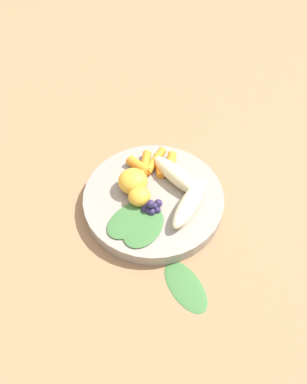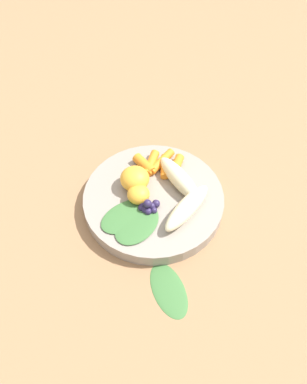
{
  "view_description": "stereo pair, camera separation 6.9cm",
  "coord_description": "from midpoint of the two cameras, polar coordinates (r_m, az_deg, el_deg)",
  "views": [
    {
      "loc": [
        -0.18,
        0.39,
        0.58
      ],
      "look_at": [
        0.0,
        0.0,
        0.04
      ],
      "focal_mm": 36.19,
      "sensor_mm": 36.0,
      "label": 1
    },
    {
      "loc": [
        -0.24,
        0.35,
        0.58
      ],
      "look_at": [
        0.0,
        0.0,
        0.04
      ],
      "focal_mm": 36.19,
      "sensor_mm": 36.0,
      "label": 2
    }
  ],
  "objects": [
    {
      "name": "kale_leaf_right",
      "position": [
        0.66,
        0.54,
        -4.98
      ],
      "size": [
        0.07,
        0.1,
        0.01
      ],
      "primitive_type": "ellipsoid",
      "rotation": [
        0.0,
        0.0,
        7.8
      ],
      "color": "#3D7038",
      "rests_on": "bowl"
    },
    {
      "name": "carrot_mid_left",
      "position": [
        0.74,
        4.37,
        3.62
      ],
      "size": [
        0.04,
        0.05,
        0.02
      ],
      "primitive_type": "cylinder",
      "rotation": [
        0.0,
        1.57,
        5.27
      ],
      "color": "orange",
      "rests_on": "bowl"
    },
    {
      "name": "bowl",
      "position": [
        0.71,
        2.78,
        -1.34
      ],
      "size": [
        0.26,
        0.26,
        0.03
      ],
      "primitive_type": "cylinder",
      "color": "gray",
      "rests_on": "ground_plane"
    },
    {
      "name": "banana_peeled_right",
      "position": [
        0.67,
        7.84,
        -2.57
      ],
      "size": [
        0.04,
        0.12,
        0.03
      ],
      "primitive_type": "ellipsoid",
      "rotation": [
        0.0,
        0.0,
        4.64
      ],
      "color": "beige",
      "rests_on": "bowl"
    },
    {
      "name": "carrot_front",
      "position": [
        0.74,
        5.96,
        3.79
      ],
      "size": [
        0.03,
        0.05,
        0.02
      ],
      "primitive_type": "cylinder",
      "rotation": [
        0.0,
        1.57,
        4.98
      ],
      "color": "orange",
      "rests_on": "bowl"
    },
    {
      "name": "carrot_small",
      "position": [
        0.74,
        1.31,
        3.92
      ],
      "size": [
        0.05,
        0.03,
        0.02
      ],
      "primitive_type": "cylinder",
      "rotation": [
        0.0,
        1.57,
        5.98
      ],
      "color": "orange",
      "rests_on": "bowl"
    },
    {
      "name": "ground_plane",
      "position": [
        0.72,
        2.74,
        -1.98
      ],
      "size": [
        2.4,
        2.4,
        0.0
      ],
      "primitive_type": "plane",
      "color": "#99704C"
    },
    {
      "name": "kale_leaf_left",
      "position": [
        0.67,
        -0.88,
        -3.73
      ],
      "size": [
        0.1,
        0.12,
        0.01
      ],
      "primitive_type": "ellipsoid",
      "rotation": [
        0.0,
        0.0,
        7.45
      ],
      "color": "#3D7038",
      "rests_on": "bowl"
    },
    {
      "name": "orange_segment_far",
      "position": [
        0.7,
        0.2,
        1.97
      ],
      "size": [
        0.05,
        0.05,
        0.04
      ],
      "primitive_type": "ellipsoid",
      "color": "#F4A833",
      "rests_on": "bowl"
    },
    {
      "name": "carrot_mid_right",
      "position": [
        0.74,
        3.85,
        4.36
      ],
      "size": [
        0.02,
        0.07,
        0.02
      ],
      "primitive_type": "cylinder",
      "rotation": [
        0.0,
        1.57,
        4.65
      ],
      "color": "orange",
      "rests_on": "bowl"
    },
    {
      "name": "blueberry_pile",
      "position": [
        0.68,
        2.02,
        -2.2
      ],
      "size": [
        0.05,
        0.04,
        0.03
      ],
      "color": "#2D234C",
      "rests_on": "bowl"
    },
    {
      "name": "coconut_shred_patch",
      "position": [
        0.67,
        -0.7,
        -4.14
      ],
      "size": [
        0.04,
        0.04,
        0.0
      ],
      "primitive_type": "cylinder",
      "color": "white",
      "rests_on": "bowl"
    },
    {
      "name": "carrot_rear",
      "position": [
        0.74,
        2.34,
        4.13
      ],
      "size": [
        0.03,
        0.06,
        0.02
      ],
      "primitive_type": "cylinder",
      "rotation": [
        0.0,
        1.57,
        5.02
      ],
      "color": "orange",
      "rests_on": "bowl"
    },
    {
      "name": "banana_peeled_left",
      "position": [
        0.71,
        6.67,
        1.78
      ],
      "size": [
        0.12,
        0.08,
        0.03
      ],
      "primitive_type": "ellipsoid",
      "rotation": [
        0.0,
        0.0,
        5.87
      ],
      "color": "beige",
      "rests_on": "bowl"
    },
    {
      "name": "kale_leaf_stray",
      "position": [
        0.64,
        5.46,
        -14.34
      ],
      "size": [
        0.11,
        0.1,
        0.01
      ],
      "primitive_type": "ellipsoid",
      "rotation": [
        0.0,
        0.0,
        2.53
      ],
      "color": "#3D7038",
      "rests_on": "ground_plane"
    },
    {
      "name": "orange_segment_near",
      "position": [
        0.68,
        0.65,
        -0.52
      ],
      "size": [
        0.04,
        0.04,
        0.03
      ],
      "primitive_type": "ellipsoid",
      "color": "#F4A833",
      "rests_on": "bowl"
    }
  ]
}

